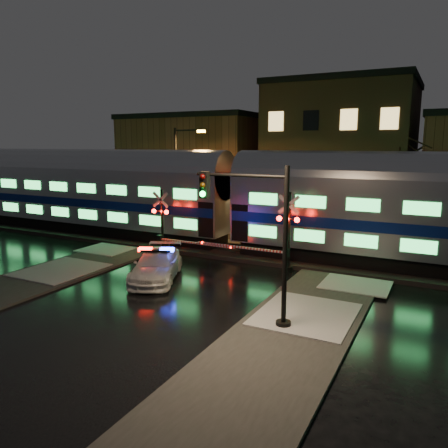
{
  "coord_description": "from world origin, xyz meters",
  "views": [
    {
      "loc": [
        10.92,
        -18.4,
        6.5
      ],
      "look_at": [
        0.15,
        2.5,
        2.2
      ],
      "focal_mm": 35.0,
      "sensor_mm": 36.0,
      "label": 1
    }
  ],
  "objects_px": {
    "police_car": "(157,265)",
    "traffic_light": "(260,242)",
    "crossing_signal_left": "(166,229)",
    "crossing_signal_right": "(281,239)",
    "streetlight": "(179,173)"
  },
  "relations": [
    {
      "from": "crossing_signal_right",
      "to": "crossing_signal_left",
      "type": "distance_m",
      "value": 7.09
    },
    {
      "from": "crossing_signal_right",
      "to": "streetlight",
      "type": "bearing_deg",
      "value": 147.53
    },
    {
      "from": "crossing_signal_left",
      "to": "traffic_light",
      "type": "distance_m",
      "value": 11.11
    },
    {
      "from": "crossing_signal_right",
      "to": "traffic_light",
      "type": "height_order",
      "value": "traffic_light"
    },
    {
      "from": "police_car",
      "to": "traffic_light",
      "type": "xyz_separation_m",
      "value": [
        6.55,
        -2.74,
        2.37
      ]
    },
    {
      "from": "traffic_light",
      "to": "streetlight",
      "type": "bearing_deg",
      "value": 140.32
    },
    {
      "from": "crossing_signal_left",
      "to": "crossing_signal_right",
      "type": "bearing_deg",
      "value": 0.04
    },
    {
      "from": "police_car",
      "to": "streetlight",
      "type": "distance_m",
      "value": 12.63
    },
    {
      "from": "crossing_signal_left",
      "to": "police_car",
      "type": "bearing_deg",
      "value": -61.67
    },
    {
      "from": "police_car",
      "to": "crossing_signal_right",
      "type": "distance_m",
      "value": 6.43
    },
    {
      "from": "crossing_signal_right",
      "to": "crossing_signal_left",
      "type": "height_order",
      "value": "crossing_signal_right"
    },
    {
      "from": "crossing_signal_right",
      "to": "streetlight",
      "type": "relative_size",
      "value": 0.76
    },
    {
      "from": "traffic_light",
      "to": "crossing_signal_left",
      "type": "bearing_deg",
      "value": 150.49
    },
    {
      "from": "crossing_signal_right",
      "to": "crossing_signal_left",
      "type": "bearing_deg",
      "value": -179.96
    },
    {
      "from": "crossing_signal_right",
      "to": "traffic_light",
      "type": "bearing_deg",
      "value": -76.46
    }
  ]
}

